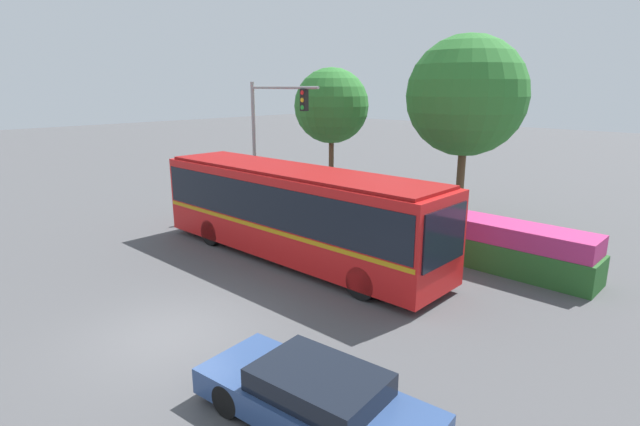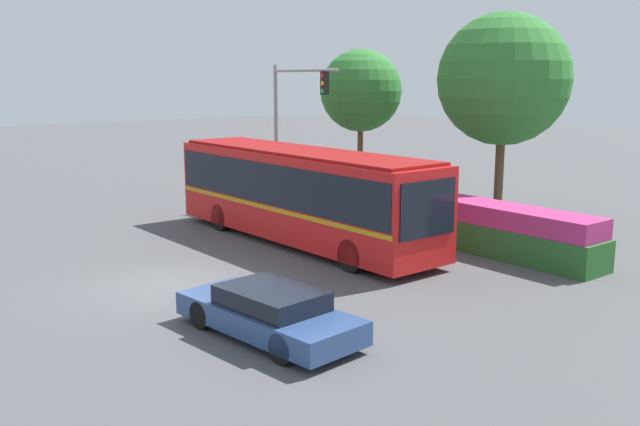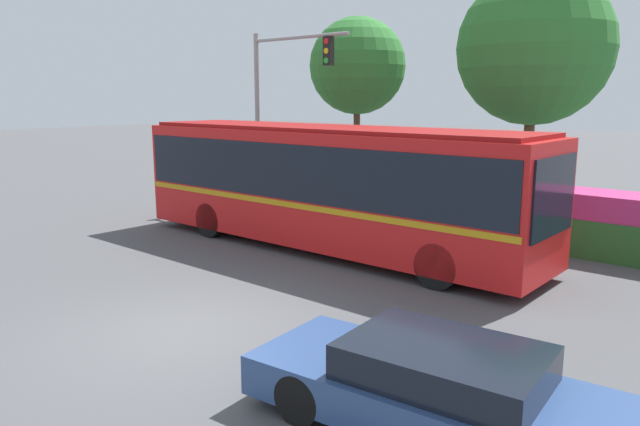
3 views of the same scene
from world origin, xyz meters
The scene contains 7 objects.
ground_plane centered at (0.00, 0.00, 0.00)m, with size 140.00×140.00×0.00m, color #4C4C4F.
city_bus centered at (-1.86, 6.03, 1.84)m, with size 11.80×2.69×3.23m.
sedan_foreground centered at (4.91, 0.05, 0.55)m, with size 4.75×2.25×1.13m.
traffic_light_pole centered at (-6.89, 9.30, 4.06)m, with size 4.26×0.24×6.17m.
flowering_hedge centered at (1.74, 10.09, 0.79)m, with size 10.55×1.51×1.61m.
street_tree_left centered at (-5.49, 12.03, 5.07)m, with size 3.50×3.50×6.84m.
street_tree_centre centered at (0.08, 14.43, 5.56)m, with size 5.11×5.11×8.13m.
Camera 1 is at (10.25, -5.51, 5.98)m, focal length 27.59 mm.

